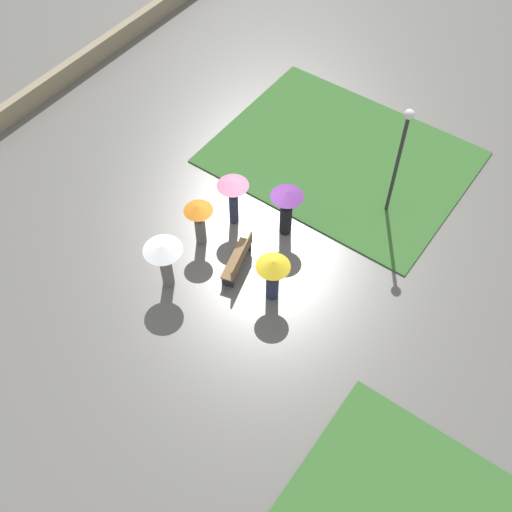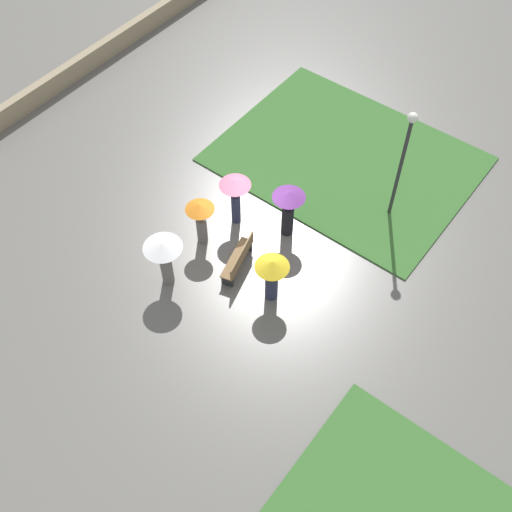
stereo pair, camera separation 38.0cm
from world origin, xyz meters
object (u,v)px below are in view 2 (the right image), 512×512
at_px(crowd_person_white, 164,254).
at_px(crowd_person_orange, 200,216).
at_px(crowd_person_pink, 235,191).
at_px(lamp_post, 404,153).
at_px(crowd_person_purple, 288,206).
at_px(park_bench, 239,258).
at_px(crowd_person_yellow, 272,272).

bearing_deg(crowd_person_white, crowd_person_orange, 170.53).
bearing_deg(crowd_person_pink, crowd_person_orange, 68.15).
height_order(crowd_person_orange, crowd_person_white, crowd_person_white).
relative_size(lamp_post, crowd_person_orange, 2.48).
relative_size(crowd_person_purple, crowd_person_white, 1.03).
bearing_deg(lamp_post, crowd_person_pink, -48.80).
xyz_separation_m(park_bench, lamp_post, (-4.92, 2.63, 2.34)).
distance_m(park_bench, crowd_person_pink, 2.20).
relative_size(crowd_person_pink, crowd_person_white, 1.04).
xyz_separation_m(lamp_post, crowd_person_purple, (2.80, -2.28, -1.54)).
xyz_separation_m(park_bench, crowd_person_orange, (-0.15, -1.65, 0.73)).
bearing_deg(crowd_person_pink, crowd_person_purple, -166.30).
distance_m(park_bench, crowd_person_yellow, 1.66).
bearing_deg(lamp_post, crowd_person_orange, -41.82).
bearing_deg(crowd_person_purple, crowd_person_yellow, 85.58).
distance_m(lamp_post, crowd_person_orange, 6.61).
height_order(lamp_post, crowd_person_purple, lamp_post).
distance_m(lamp_post, crowd_person_white, 7.95).
bearing_deg(crowd_person_yellow, lamp_post, 28.01).
height_order(crowd_person_yellow, crowd_person_pink, crowd_person_pink).
bearing_deg(crowd_person_purple, park_bench, 51.07).
relative_size(park_bench, crowd_person_pink, 0.91).
bearing_deg(crowd_person_purple, crowd_person_white, 35.47).
distance_m(crowd_person_yellow, crowd_person_pink, 3.26).
bearing_deg(crowd_person_purple, crowd_person_pink, -8.58).
relative_size(crowd_person_orange, crowd_person_pink, 0.90).
height_order(crowd_person_orange, crowd_person_purple, crowd_person_purple).
relative_size(park_bench, crowd_person_yellow, 1.01).
bearing_deg(park_bench, crowd_person_pink, -153.84).
xyz_separation_m(crowd_person_pink, crowd_person_white, (3.23, -0.14, -0.10)).
height_order(lamp_post, crowd_person_yellow, lamp_post).
xyz_separation_m(crowd_person_purple, crowd_person_pink, (0.64, -1.65, 0.17)).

